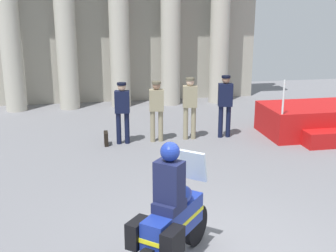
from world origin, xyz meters
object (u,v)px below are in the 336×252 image
Objects in this scene: reviewing_stand at (314,121)px; motorcycle_with_rider at (171,219)px; officer_in_row_2 at (190,103)px; officer_in_row_1 at (157,107)px; officer_in_row_0 at (122,108)px; officer_in_row_3 at (225,101)px; briefcase_on_ground at (106,139)px.

motorcycle_with_rider is (-5.21, -5.67, 0.39)m from reviewing_stand.
officer_in_row_2 is at bearing 176.07° from reviewing_stand.
officer_in_row_2 is at bearing -168.56° from officer_in_row_1.
officer_in_row_0 is 1.00× the size of officer_in_row_1.
officer_in_row_0 is at bearing 9.47° from officer_in_row_1.
officer_in_row_1 is 0.95× the size of officer_in_row_3.
officer_in_row_2 is 6.15m from motorcycle_with_rider.
briefcase_on_ground is (-5.83, 0.12, -0.23)m from reviewing_stand.
reviewing_stand reaches higher than briefcase_on_ground.
officer_in_row_1 is 0.96× the size of officer_in_row_2.
officer_in_row_0 is 0.91m from briefcase_on_ground.
reviewing_stand is 1.61× the size of officer_in_row_3.
officer_in_row_0 is 5.86m from motorcycle_with_rider.
briefcase_on_ground is (-3.28, -0.13, -0.84)m from officer_in_row_3.
officer_in_row_1 is at bearing 177.46° from reviewing_stand.
briefcase_on_ground is (-0.45, -0.06, -0.79)m from officer_in_row_0.
reviewing_stand is 7.71m from motorcycle_with_rider.
officer_in_row_0 is at bearing 10.46° from officer_in_row_2.
motorcycle_with_rider reaches higher than officer_in_row_3.
reviewing_stand reaches higher than officer_in_row_3.
officer_in_row_3 is 0.91× the size of motorcycle_with_rider.
officer_in_row_0 is 0.97× the size of officer_in_row_2.
officer_in_row_2 is (1.83, 0.06, 0.04)m from officer_in_row_0.
officer_in_row_0 is 0.95× the size of officer_in_row_3.
motorcycle_with_rider is at bearing 82.84° from officer_in_row_2.
officer_in_row_3 is (2.82, 0.07, 0.05)m from officer_in_row_0.
motorcycle_with_rider reaches higher than officer_in_row_2.
reviewing_stand reaches higher than officer_in_row_1.
officer_in_row_2 reaches higher than briefcase_on_ground.
officer_in_row_1 is at bearing 11.44° from officer_in_row_2.
reviewing_stand is at bearing -1.22° from briefcase_on_ground.
briefcase_on_ground is at bearing 11.56° from officer_in_row_2.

